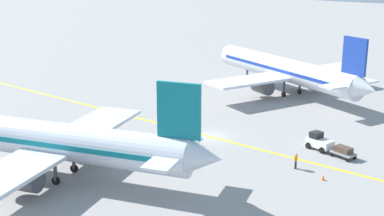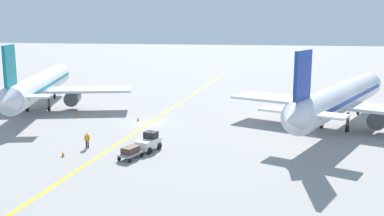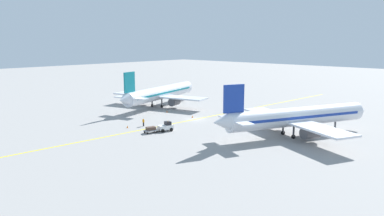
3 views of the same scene
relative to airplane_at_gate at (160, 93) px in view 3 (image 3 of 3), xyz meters
name	(u,v)px [view 3 (image 3 of 3)]	position (x,y,z in m)	size (l,w,h in m)	color
ground_plane	(195,119)	(19.00, -6.06, -3.71)	(400.00, 400.00, 0.00)	gray
apron_yellow_centreline	(195,119)	(19.00, -6.06, -3.71)	(0.40, 120.00, 0.01)	yellow
airplane_at_gate	(160,93)	(0.00, 0.00, 0.00)	(28.39, 35.03, 10.60)	silver
airplane_adjacent_stand	(295,117)	(43.49, -4.39, 0.00)	(27.71, 33.68, 10.60)	silver
baggage_tug_white	(166,127)	(22.42, -18.66, -2.81)	(2.46, 3.31, 2.11)	white
baggage_cart_trailing	(151,129)	(21.43, -21.81, -2.95)	(2.11, 2.90, 1.24)	gray
ground_crew_worker	(143,122)	(15.65, -18.92, -2.80)	(0.58, 0.25, 1.68)	#23232D
traffic_cone_near_nose	(127,127)	(14.50, -22.34, -3.43)	(0.32, 0.32, 0.55)	orange
traffic_cone_mid_apron	(167,111)	(8.04, -4.88, -3.43)	(0.32, 0.32, 0.55)	orange
traffic_cone_by_wingtip	(192,116)	(17.11, -5.08, -3.43)	(0.32, 0.32, 0.55)	orange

